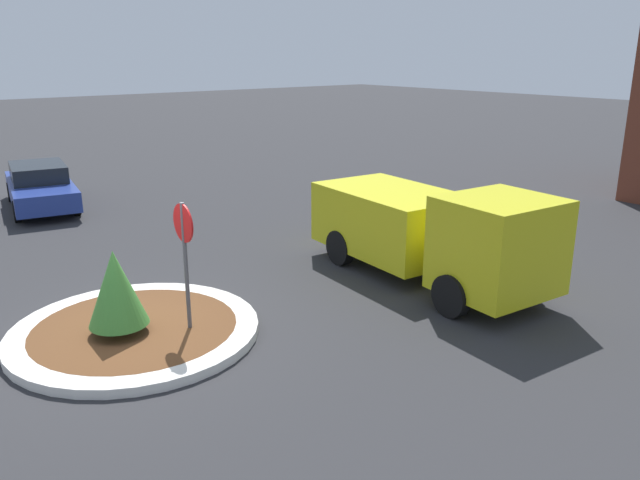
% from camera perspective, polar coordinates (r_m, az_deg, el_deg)
% --- Properties ---
extents(ground_plane, '(120.00, 120.00, 0.00)m').
position_cam_1_polar(ground_plane, '(11.29, -16.49, -8.31)').
color(ground_plane, '#2D2D30').
extents(traffic_island, '(4.20, 4.20, 0.16)m').
position_cam_1_polar(traffic_island, '(11.25, -16.52, -7.95)').
color(traffic_island, silver).
rests_on(traffic_island, ground_plane).
extents(stop_sign, '(0.65, 0.07, 2.34)m').
position_cam_1_polar(stop_sign, '(10.45, -12.27, -0.57)').
color(stop_sign, '#4C4C51').
rests_on(stop_sign, ground_plane).
extents(island_shrub, '(0.98, 0.98, 1.44)m').
position_cam_1_polar(island_shrub, '(10.75, -18.15, -4.18)').
color(island_shrub, brown).
rests_on(island_shrub, traffic_island).
extents(utility_truck, '(5.80, 2.56, 2.13)m').
position_cam_1_polar(utility_truck, '(13.18, 9.90, 0.92)').
color(utility_truck, gold).
rests_on(utility_truck, ground_plane).
extents(parked_sedan_blue, '(4.87, 2.53, 1.34)m').
position_cam_1_polar(parked_sedan_blue, '(21.14, -24.20, 4.52)').
color(parked_sedan_blue, navy).
rests_on(parked_sedan_blue, ground_plane).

